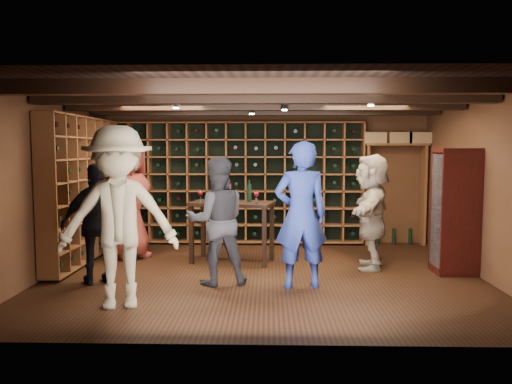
{
  "coord_description": "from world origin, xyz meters",
  "views": [
    {
      "loc": [
        0.08,
        -6.88,
        1.77
      ],
      "look_at": [
        -0.11,
        0.2,
        1.16
      ],
      "focal_mm": 35.0,
      "sensor_mm": 36.0,
      "label": 1
    }
  ],
  "objects_px": {
    "guest_red_floral": "(130,200)",
    "tasting_table": "(232,209)",
    "man_grey_suit": "(217,221)",
    "guest_woman_black": "(99,224)",
    "guest_khaki": "(118,217)",
    "display_cabinet": "(455,214)",
    "man_blue_shirt": "(301,215)",
    "guest_beige": "(371,211)"
  },
  "relations": [
    {
      "from": "man_grey_suit",
      "to": "guest_beige",
      "type": "bearing_deg",
      "value": -170.31
    },
    {
      "from": "guest_khaki",
      "to": "tasting_table",
      "type": "xyz_separation_m",
      "value": [
        1.1,
        2.24,
        -0.18
      ]
    },
    {
      "from": "guest_woman_black",
      "to": "guest_khaki",
      "type": "height_order",
      "value": "guest_khaki"
    },
    {
      "from": "man_blue_shirt",
      "to": "guest_woman_black",
      "type": "distance_m",
      "value": 2.65
    },
    {
      "from": "guest_woman_black",
      "to": "tasting_table",
      "type": "xyz_separation_m",
      "value": [
        1.66,
        1.27,
        0.04
      ]
    },
    {
      "from": "man_blue_shirt",
      "to": "guest_woman_black",
      "type": "relative_size",
      "value": 1.17
    },
    {
      "from": "man_grey_suit",
      "to": "display_cabinet",
      "type": "bearing_deg",
      "value": 177.56
    },
    {
      "from": "display_cabinet",
      "to": "guest_woman_black",
      "type": "distance_m",
      "value": 4.91
    },
    {
      "from": "guest_khaki",
      "to": "man_grey_suit",
      "type": "bearing_deg",
      "value": 32.15
    },
    {
      "from": "display_cabinet",
      "to": "guest_khaki",
      "type": "relative_size",
      "value": 0.86
    },
    {
      "from": "guest_red_floral",
      "to": "man_grey_suit",
      "type": "bearing_deg",
      "value": -102.36
    },
    {
      "from": "guest_woman_black",
      "to": "guest_khaki",
      "type": "xyz_separation_m",
      "value": [
        0.56,
        -0.96,
        0.22
      ]
    },
    {
      "from": "guest_red_floral",
      "to": "tasting_table",
      "type": "relative_size",
      "value": 1.38
    },
    {
      "from": "display_cabinet",
      "to": "guest_red_floral",
      "type": "xyz_separation_m",
      "value": [
        -4.87,
        0.85,
        0.09
      ]
    },
    {
      "from": "display_cabinet",
      "to": "man_grey_suit",
      "type": "relative_size",
      "value": 1.05
    },
    {
      "from": "man_blue_shirt",
      "to": "guest_khaki",
      "type": "relative_size",
      "value": 0.92
    },
    {
      "from": "guest_beige",
      "to": "man_blue_shirt",
      "type": "bearing_deg",
      "value": -33.55
    },
    {
      "from": "man_blue_shirt",
      "to": "tasting_table",
      "type": "bearing_deg",
      "value": -62.18
    },
    {
      "from": "display_cabinet",
      "to": "man_grey_suit",
      "type": "xyz_separation_m",
      "value": [
        -3.32,
        -0.65,
        -0.02
      ]
    },
    {
      "from": "man_blue_shirt",
      "to": "guest_khaki",
      "type": "bearing_deg",
      "value": 14.7
    },
    {
      "from": "man_blue_shirt",
      "to": "man_grey_suit",
      "type": "xyz_separation_m",
      "value": [
        -1.09,
        0.14,
        -0.1
      ]
    },
    {
      "from": "man_grey_suit",
      "to": "man_blue_shirt",
      "type": "bearing_deg",
      "value": 159.16
    },
    {
      "from": "tasting_table",
      "to": "display_cabinet",
      "type": "bearing_deg",
      "value": 1.82
    },
    {
      "from": "tasting_table",
      "to": "guest_khaki",
      "type": "bearing_deg",
      "value": -103.57
    },
    {
      "from": "display_cabinet",
      "to": "man_blue_shirt",
      "type": "xyz_separation_m",
      "value": [
        -2.23,
        -0.79,
        0.08
      ]
    },
    {
      "from": "display_cabinet",
      "to": "guest_red_floral",
      "type": "relative_size",
      "value": 0.93
    },
    {
      "from": "man_grey_suit",
      "to": "guest_red_floral",
      "type": "xyz_separation_m",
      "value": [
        -1.56,
        1.5,
        0.11
      ]
    },
    {
      "from": "display_cabinet",
      "to": "guest_red_floral",
      "type": "distance_m",
      "value": 4.95
    },
    {
      "from": "man_grey_suit",
      "to": "guest_woman_black",
      "type": "height_order",
      "value": "man_grey_suit"
    },
    {
      "from": "guest_khaki",
      "to": "tasting_table",
      "type": "distance_m",
      "value": 2.5
    },
    {
      "from": "man_grey_suit",
      "to": "guest_khaki",
      "type": "distance_m",
      "value": 1.41
    },
    {
      "from": "guest_woman_black",
      "to": "tasting_table",
      "type": "distance_m",
      "value": 2.09
    },
    {
      "from": "guest_woman_black",
      "to": "display_cabinet",
      "type": "bearing_deg",
      "value": 159.95
    },
    {
      "from": "guest_red_floral",
      "to": "guest_woman_black",
      "type": "height_order",
      "value": "guest_red_floral"
    },
    {
      "from": "guest_red_floral",
      "to": "guest_khaki",
      "type": "bearing_deg",
      "value": -135.55
    },
    {
      "from": "display_cabinet",
      "to": "guest_woman_black",
      "type": "height_order",
      "value": "display_cabinet"
    },
    {
      "from": "man_grey_suit",
      "to": "guest_red_floral",
      "type": "bearing_deg",
      "value": -57.49
    },
    {
      "from": "guest_red_floral",
      "to": "tasting_table",
      "type": "height_order",
      "value": "guest_red_floral"
    },
    {
      "from": "guest_red_floral",
      "to": "display_cabinet",
      "type": "bearing_deg",
      "value": -68.33
    },
    {
      "from": "man_grey_suit",
      "to": "guest_khaki",
      "type": "bearing_deg",
      "value": 31.09
    },
    {
      "from": "guest_woman_black",
      "to": "guest_khaki",
      "type": "bearing_deg",
      "value": 92.38
    },
    {
      "from": "man_blue_shirt",
      "to": "tasting_table",
      "type": "distance_m",
      "value": 1.71
    }
  ]
}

